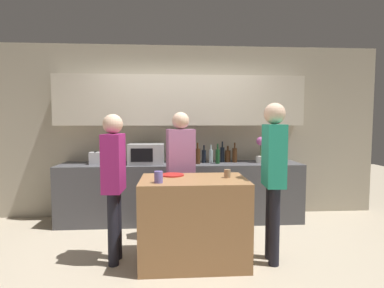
# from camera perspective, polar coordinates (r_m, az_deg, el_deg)

# --- Properties ---
(ground_plane) EXTENTS (14.00, 14.00, 0.00)m
(ground_plane) POSITION_cam_1_polar(r_m,az_deg,el_deg) (3.43, -1.26, -21.77)
(ground_plane) COLOR #BCAD93
(back_wall) EXTENTS (6.40, 0.40, 2.70)m
(back_wall) POSITION_cam_1_polar(r_m,az_deg,el_deg) (4.74, -2.17, 4.64)
(back_wall) COLOR #B2A893
(back_wall) RESTS_ON ground_plane
(back_counter) EXTENTS (3.60, 0.62, 0.88)m
(back_counter) POSITION_cam_1_polar(r_m,az_deg,el_deg) (4.60, -2.03, -9.14)
(back_counter) COLOR #4C4C51
(back_counter) RESTS_ON ground_plane
(kitchen_island) EXTENTS (1.12, 0.71, 0.90)m
(kitchen_island) POSITION_cam_1_polar(r_m,az_deg,el_deg) (3.32, 0.29, -14.29)
(kitchen_island) COLOR #996B42
(kitchen_island) RESTS_ON ground_plane
(microwave) EXTENTS (0.52, 0.39, 0.30)m
(microwave) POSITION_cam_1_polar(r_m,az_deg,el_deg) (4.50, -8.67, -1.84)
(microwave) COLOR #B7BABC
(microwave) RESTS_ON back_counter
(toaster) EXTENTS (0.26, 0.16, 0.18)m
(toaster) POSITION_cam_1_polar(r_m,az_deg,el_deg) (4.62, -17.28, -2.57)
(toaster) COLOR silver
(toaster) RESTS_ON back_counter
(potted_plant) EXTENTS (0.14, 0.14, 0.39)m
(potted_plant) POSITION_cam_1_polar(r_m,az_deg,el_deg) (4.68, 12.92, -1.08)
(potted_plant) COLOR silver
(potted_plant) RESTS_ON back_counter
(bottle_0) EXTENTS (0.08, 0.08, 0.32)m
(bottle_0) POSITION_cam_1_polar(r_m,az_deg,el_deg) (4.45, 1.08, -2.24)
(bottle_0) COLOR #472814
(bottle_0) RESTS_ON back_counter
(bottle_1) EXTENTS (0.06, 0.06, 0.27)m
(bottle_1) POSITION_cam_1_polar(r_m,az_deg,el_deg) (4.57, 2.28, -2.29)
(bottle_1) COLOR black
(bottle_1) RESTS_ON back_counter
(bottle_2) EXTENTS (0.06, 0.06, 0.28)m
(bottle_2) POSITION_cam_1_polar(r_m,az_deg,el_deg) (4.55, 3.63, -2.30)
(bottle_2) COLOR silver
(bottle_2) RESTS_ON back_counter
(bottle_3) EXTENTS (0.06, 0.06, 0.30)m
(bottle_3) POSITION_cam_1_polar(r_m,az_deg,el_deg) (4.49, 4.90, -2.30)
(bottle_3) COLOR #194723
(bottle_3) RESTS_ON back_counter
(bottle_4) EXTENTS (0.06, 0.06, 0.32)m
(bottle_4) POSITION_cam_1_polar(r_m,az_deg,el_deg) (4.66, 5.80, -1.95)
(bottle_4) COLOR black
(bottle_4) RESTS_ON back_counter
(bottle_5) EXTENTS (0.09, 0.09, 0.25)m
(bottle_5) POSITION_cam_1_polar(r_m,az_deg,el_deg) (4.68, 6.82, -2.25)
(bottle_5) COLOR #472814
(bottle_5) RESTS_ON back_counter
(bottle_6) EXTENTS (0.07, 0.07, 0.31)m
(bottle_6) POSITION_cam_1_polar(r_m,az_deg,el_deg) (4.66, 8.12, -2.04)
(bottle_6) COLOR #472814
(bottle_6) RESTS_ON back_counter
(plate_on_island) EXTENTS (0.26, 0.26, 0.01)m
(plate_on_island) POSITION_cam_1_polar(r_m,az_deg,el_deg) (3.38, -3.75, -5.90)
(plate_on_island) COLOR red
(plate_on_island) RESTS_ON kitchen_island
(cup_0) EXTENTS (0.07, 0.07, 0.09)m
(cup_0) POSITION_cam_1_polar(r_m,az_deg,el_deg) (3.26, 6.74, -5.61)
(cup_0) COLOR #9D7A5B
(cup_0) RESTS_ON kitchen_island
(cup_1) EXTENTS (0.09, 0.09, 0.12)m
(cup_1) POSITION_cam_1_polar(r_m,az_deg,el_deg) (2.99, -6.38, -6.27)
(cup_1) COLOR #6E62BA
(cup_1) RESTS_ON kitchen_island
(person_left) EXTENTS (0.21, 0.35, 1.59)m
(person_left) POSITION_cam_1_polar(r_m,az_deg,el_deg) (3.28, -14.67, -5.86)
(person_left) COLOR black
(person_left) RESTS_ON ground_plane
(person_center) EXTENTS (0.37, 0.25, 1.63)m
(person_center) POSITION_cam_1_polar(r_m,az_deg,el_deg) (3.79, -2.15, -3.95)
(person_center) COLOR black
(person_center) RESTS_ON ground_plane
(person_right) EXTENTS (0.22, 0.35, 1.70)m
(person_right) POSITION_cam_1_polar(r_m,az_deg,el_deg) (3.28, 15.27, -4.45)
(person_right) COLOR black
(person_right) RESTS_ON ground_plane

